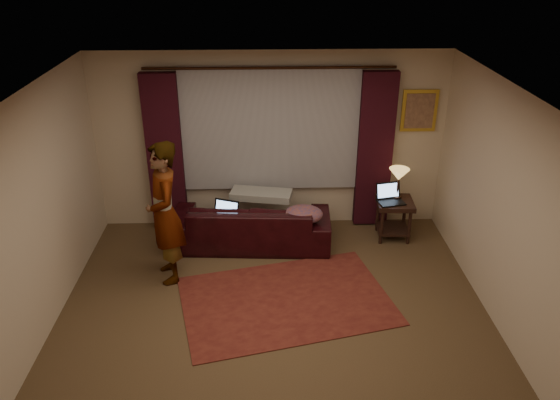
# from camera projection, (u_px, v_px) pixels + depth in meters

# --- Properties ---
(floor) EXTENTS (5.00, 5.00, 0.01)m
(floor) POSITION_uv_depth(u_px,v_px,m) (274.00, 326.00, 6.16)
(floor) COLOR brown
(floor) RESTS_ON ground
(ceiling) EXTENTS (5.00, 5.00, 0.02)m
(ceiling) POSITION_uv_depth(u_px,v_px,m) (273.00, 101.00, 5.02)
(ceiling) COLOR silver
(ceiling) RESTS_ON ground
(wall_back) EXTENTS (5.00, 0.02, 2.60)m
(wall_back) POSITION_uv_depth(u_px,v_px,m) (270.00, 142.00, 7.83)
(wall_back) COLOR beige
(wall_back) RESTS_ON ground
(wall_left) EXTENTS (0.02, 5.00, 2.60)m
(wall_left) POSITION_uv_depth(u_px,v_px,m) (27.00, 229.00, 5.52)
(wall_left) COLOR beige
(wall_left) RESTS_ON ground
(wall_right) EXTENTS (0.02, 5.00, 2.60)m
(wall_right) POSITION_uv_depth(u_px,v_px,m) (514.00, 222.00, 5.66)
(wall_right) COLOR beige
(wall_right) RESTS_ON ground
(sheer_curtain) EXTENTS (2.50, 0.05, 1.80)m
(sheer_curtain) POSITION_uv_depth(u_px,v_px,m) (270.00, 130.00, 7.69)
(sheer_curtain) COLOR #9E9EA5
(sheer_curtain) RESTS_ON wall_back
(drape_left) EXTENTS (0.50, 0.14, 2.30)m
(drape_left) POSITION_uv_depth(u_px,v_px,m) (165.00, 153.00, 7.74)
(drape_left) COLOR black
(drape_left) RESTS_ON floor
(drape_right) EXTENTS (0.50, 0.14, 2.30)m
(drape_right) POSITION_uv_depth(u_px,v_px,m) (375.00, 151.00, 7.83)
(drape_right) COLOR black
(drape_right) RESTS_ON floor
(curtain_rod) EXTENTS (0.04, 0.04, 3.40)m
(curtain_rod) POSITION_uv_depth(u_px,v_px,m) (270.00, 68.00, 7.26)
(curtain_rod) COLOR black
(curtain_rod) RESTS_ON wall_back
(picture_frame) EXTENTS (0.50, 0.04, 0.60)m
(picture_frame) POSITION_uv_depth(u_px,v_px,m) (419.00, 111.00, 7.67)
(picture_frame) COLOR gold
(picture_frame) RESTS_ON wall_back
(sofa) EXTENTS (2.26, 1.09, 0.89)m
(sofa) POSITION_uv_depth(u_px,v_px,m) (251.00, 216.00, 7.62)
(sofa) COLOR black
(sofa) RESTS_ON floor
(throw_blanket) EXTENTS (0.90, 0.49, 0.10)m
(throw_blanket) POSITION_uv_depth(u_px,v_px,m) (261.00, 179.00, 7.63)
(throw_blanket) COLOR #9A9A94
(throw_blanket) RESTS_ON sofa
(clothing_pile) EXTENTS (0.66, 0.59, 0.23)m
(clothing_pile) POSITION_uv_depth(u_px,v_px,m) (303.00, 215.00, 7.39)
(clothing_pile) COLOR #764755
(clothing_pile) RESTS_ON sofa
(laptop_sofa) EXTENTS (0.47, 0.49, 0.26)m
(laptop_sofa) POSITION_uv_depth(u_px,v_px,m) (223.00, 213.00, 7.40)
(laptop_sofa) COLOR black
(laptop_sofa) RESTS_ON sofa
(area_rug) EXTENTS (2.77, 2.16, 0.01)m
(area_rug) POSITION_uv_depth(u_px,v_px,m) (286.00, 300.00, 6.58)
(area_rug) COLOR maroon
(area_rug) RESTS_ON floor
(end_table) EXTENTS (0.53, 0.53, 0.58)m
(end_table) POSITION_uv_depth(u_px,v_px,m) (393.00, 219.00, 7.85)
(end_table) COLOR black
(end_table) RESTS_ON floor
(tiffany_lamp) EXTENTS (0.35, 0.35, 0.46)m
(tiffany_lamp) POSITION_uv_depth(u_px,v_px,m) (398.00, 184.00, 7.70)
(tiffany_lamp) COLOR #A59150
(tiffany_lamp) RESTS_ON end_table
(laptop_table) EXTENTS (0.43, 0.45, 0.26)m
(laptop_table) POSITION_uv_depth(u_px,v_px,m) (392.00, 194.00, 7.61)
(laptop_table) COLOR black
(laptop_table) RESTS_ON end_table
(person) EXTENTS (0.68, 0.68, 1.83)m
(person) POSITION_uv_depth(u_px,v_px,m) (165.00, 214.00, 6.65)
(person) COLOR #9A9A94
(person) RESTS_ON floor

